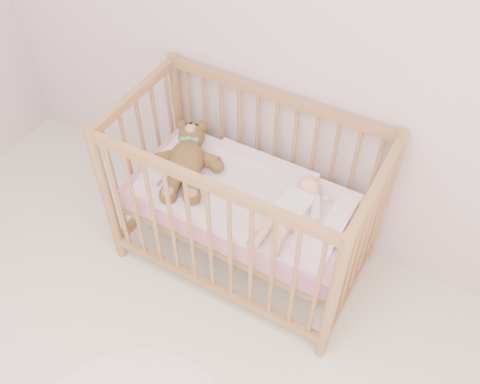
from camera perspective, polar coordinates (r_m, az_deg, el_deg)
The scene contains 6 objects.
wall_back at distance 2.57m, azimuth 6.50°, elevation 17.11°, with size 4.00×0.02×2.70m, color beige.
crib at distance 2.86m, azimuth 0.49°, elevation -0.97°, with size 1.36×0.76×1.00m, color #9A6041, non-canonical shape.
mattress at distance 2.87m, azimuth 0.49°, elevation -1.16°, with size 1.22×0.62×0.13m, color pink.
blanket at distance 2.82m, azimuth 0.50°, elevation -0.16°, with size 1.10×0.58×0.06m, color #F0A5C2, non-canonical shape.
baby at distance 2.67m, azimuth 5.68°, elevation -1.60°, with size 0.26×0.55×0.13m, color white, non-canonical shape.
teddy_bear at distance 2.87m, azimuth -5.76°, elevation 3.23°, with size 0.42×0.60×0.17m, color brown, non-canonical shape.
Camera 1 is at (0.84, -0.06, 2.65)m, focal length 40.00 mm.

